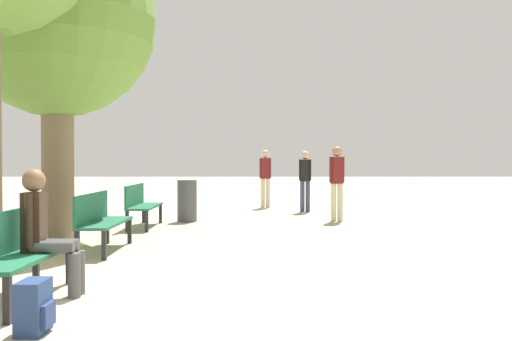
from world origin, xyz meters
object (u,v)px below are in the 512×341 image
(backpack, at_px, (36,307))
(trash_bin, at_px, (188,201))
(pedestrian_mid, at_px, (267,175))
(pedestrian_far, at_px, (306,177))
(tree_row_1, at_px, (58,22))
(person_seated, at_px, (47,229))
(pedestrian_near, at_px, (338,178))
(bench_row_1, at_px, (101,217))
(bench_row_0, at_px, (16,249))
(bench_row_2, at_px, (142,202))

(backpack, bearing_deg, trash_bin, 88.43)
(pedestrian_mid, distance_m, pedestrian_far, 1.68)
(tree_row_1, height_order, pedestrian_far, tree_row_1)
(person_seated, relative_size, backpack, 3.04)
(tree_row_1, height_order, backpack, tree_row_1)
(tree_row_1, xyz_separation_m, pedestrian_near, (5.21, 2.70, -2.78))
(backpack, relative_size, pedestrian_far, 0.26)
(pedestrian_mid, bearing_deg, pedestrian_far, -53.03)
(bench_row_1, relative_size, backpack, 3.94)
(person_seated, bearing_deg, tree_row_1, 107.65)
(tree_row_1, distance_m, trash_bin, 4.63)
(tree_row_1, bearing_deg, pedestrian_near, 27.43)
(bench_row_1, relative_size, pedestrian_far, 1.03)
(bench_row_0, xyz_separation_m, backpack, (0.59, -1.02, -0.30))
(pedestrian_near, relative_size, trash_bin, 1.81)
(person_seated, height_order, trash_bin, person_seated)
(tree_row_1, bearing_deg, backpack, -72.64)
(bench_row_1, relative_size, tree_row_1, 0.30)
(tree_row_1, relative_size, pedestrian_mid, 3.34)
(bench_row_1, xyz_separation_m, person_seated, (0.23, -2.78, 0.17))
(pedestrian_far, xyz_separation_m, trash_bin, (-2.79, -2.26, -0.45))
(bench_row_2, distance_m, pedestrian_far, 4.92)
(person_seated, bearing_deg, bench_row_0, -137.60)
(person_seated, distance_m, pedestrian_mid, 10.71)
(backpack, xyz_separation_m, pedestrian_near, (3.52, 8.10, 0.74))
(pedestrian_near, xyz_separation_m, pedestrian_mid, (-1.52, 3.57, -0.01))
(tree_row_1, bearing_deg, bench_row_2, 55.43)
(pedestrian_far, bearing_deg, trash_bin, -141.00)
(bench_row_0, bearing_deg, backpack, -59.96)
(bench_row_2, relative_size, person_seated, 1.29)
(person_seated, height_order, pedestrian_far, pedestrian_far)
(tree_row_1, bearing_deg, bench_row_1, -51.68)
(tree_row_1, xyz_separation_m, pedestrian_far, (4.70, 4.93, -2.82))
(bench_row_2, bearing_deg, bench_row_1, -90.00)
(pedestrian_mid, bearing_deg, pedestrian_near, -66.93)
(pedestrian_near, bearing_deg, trash_bin, -179.38)
(pedestrian_far, bearing_deg, pedestrian_mid, 126.97)
(tree_row_1, relative_size, trash_bin, 5.98)
(bench_row_0, xyz_separation_m, pedestrian_far, (3.60, 9.31, 0.41))
(bench_row_0, height_order, person_seated, person_seated)
(pedestrian_near, height_order, trash_bin, pedestrian_near)
(bench_row_1, height_order, tree_row_1, tree_row_1)
(bench_row_0, xyz_separation_m, trash_bin, (0.81, 7.05, -0.04))
(tree_row_1, xyz_separation_m, person_seated, (1.33, -4.17, -3.06))
(bench_row_1, distance_m, trash_bin, 4.14)
(backpack, distance_m, pedestrian_far, 10.77)
(backpack, distance_m, pedestrian_near, 8.86)
(person_seated, distance_m, pedestrian_far, 9.70)
(pedestrian_far, bearing_deg, bench_row_2, -137.22)
(bench_row_2, bearing_deg, person_seated, -87.74)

